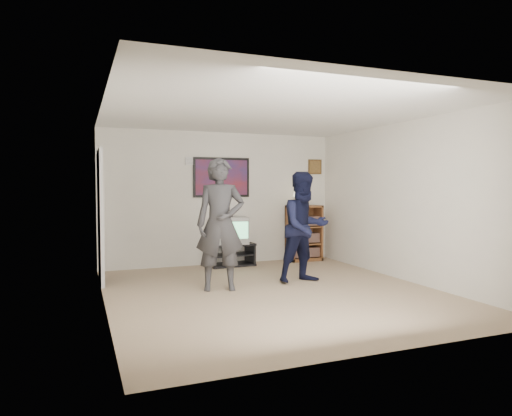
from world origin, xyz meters
TOP-DOWN VIEW (x-y plane):
  - room_shell at (0.00, 0.35)m, footprint 4.51×5.00m
  - media_stand at (0.11, 2.23)m, footprint 0.86×0.52m
  - crt_television at (0.11, 2.23)m, footprint 0.66×0.58m
  - bookshelf at (1.66, 2.28)m, footprint 0.67×0.38m
  - table_lamp at (1.53, 2.30)m, footprint 0.21×0.21m
  - person_tall at (-0.65, 0.42)m, footprint 0.78×0.61m
  - person_short at (0.72, 0.45)m, footprint 0.90×0.74m
  - controller_left at (-0.62, 0.66)m, footprint 0.05×0.11m
  - controller_right at (0.74, 0.66)m, footprint 0.09×0.14m
  - poster at (0.00, 2.48)m, footprint 1.10×0.03m
  - air_vent at (-0.55, 2.48)m, footprint 0.28×0.02m
  - small_picture at (2.00, 2.48)m, footprint 0.30×0.03m
  - doorway at (-2.23, 1.60)m, footprint 0.03×0.85m

SIDE VIEW (x-z plane):
  - media_stand at x=0.11m, z-range 0.00..0.42m
  - bookshelf at x=1.66m, z-range 0.00..1.10m
  - crt_television at x=0.11m, z-range 0.42..0.91m
  - person_short at x=0.72m, z-range 0.00..1.71m
  - person_tall at x=-0.65m, z-range 0.00..1.89m
  - doorway at x=-2.23m, z-range 0.00..2.00m
  - controller_right at x=0.74m, z-range 1.08..1.12m
  - controller_left at x=-0.62m, z-range 1.20..1.23m
  - room_shell at x=0.00m, z-range 0.00..2.50m
  - table_lamp at x=1.53m, z-range 1.10..1.44m
  - poster at x=0.00m, z-range 1.27..2.02m
  - small_picture at x=2.00m, z-range 1.73..2.03m
  - air_vent at x=-0.55m, z-range 1.88..2.02m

